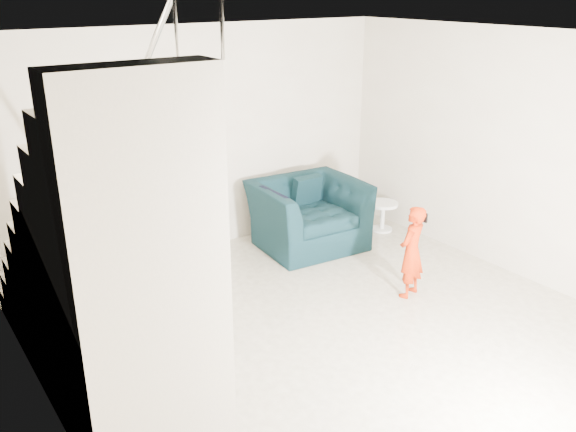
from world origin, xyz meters
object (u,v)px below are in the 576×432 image
object	(u,v)px
toddler	(412,252)
staircase	(107,287)
armchair	(308,214)
side_table	(383,212)

from	to	relation	value
toddler	staircase	xyz separation A→B (m)	(-3.13, 0.20, 0.45)
armchair	toddler	xyz separation A→B (m)	(0.08, -1.68, 0.09)
toddler	side_table	bearing A→B (deg)	-141.99
toddler	staircase	world-z (taller)	staircase
toddler	staircase	bearing A→B (deg)	-21.09
toddler	side_table	distance (m)	1.85
toddler	side_table	world-z (taller)	toddler
staircase	armchair	bearing A→B (deg)	25.96
armchair	side_table	size ratio (longest dim) A/B	3.22
side_table	staircase	bearing A→B (deg)	-162.53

